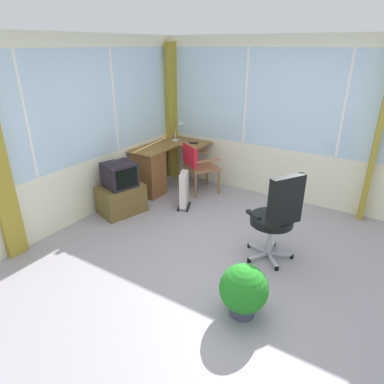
# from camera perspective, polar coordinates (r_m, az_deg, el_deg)

# --- Properties ---
(ground) EXTENTS (5.30, 5.46, 0.06)m
(ground) POSITION_cam_1_polar(r_m,az_deg,el_deg) (4.11, 4.88, -11.94)
(ground) COLOR gray
(north_window_panel) EXTENTS (4.30, 0.07, 2.51)m
(north_window_panel) POSITION_cam_1_polar(r_m,az_deg,el_deg) (4.92, -18.85, 9.43)
(north_window_panel) COLOR silver
(north_window_panel) RESTS_ON ground
(east_window_panel) EXTENTS (0.07, 4.46, 2.51)m
(east_window_panel) POSITION_cam_1_polar(r_m,az_deg,el_deg) (5.50, 16.23, 11.15)
(east_window_panel) COLOR silver
(east_window_panel) RESTS_ON ground
(curtain_corner) EXTENTS (0.24, 0.10, 2.41)m
(curtain_corner) POSITION_cam_1_polar(r_m,az_deg,el_deg) (6.32, -3.38, 13.14)
(curtain_corner) COLOR olive
(curtain_corner) RESTS_ON ground
(curtain_east_far) EXTENTS (0.24, 0.10, 2.41)m
(curtain_east_far) POSITION_cam_1_polar(r_m,az_deg,el_deg) (5.23, 28.88, 8.02)
(curtain_east_far) COLOR olive
(curtain_east_far) RESTS_ON ground
(desk) EXTENTS (1.27, 0.90, 0.78)m
(desk) POSITION_cam_1_polar(r_m,az_deg,el_deg) (5.72, -6.85, 3.76)
(desk) COLOR brown
(desk) RESTS_ON ground
(desk_lamp) EXTENTS (0.24, 0.20, 0.36)m
(desk_lamp) POSITION_cam_1_polar(r_m,az_deg,el_deg) (6.09, -2.02, 10.86)
(desk_lamp) COLOR #B2B7BC
(desk_lamp) RESTS_ON desk
(tv_remote) EXTENTS (0.11, 0.15, 0.02)m
(tv_remote) POSITION_cam_1_polar(r_m,az_deg,el_deg) (5.91, 0.25, 8.31)
(tv_remote) COLOR black
(tv_remote) RESTS_ON desk
(wooden_armchair) EXTENTS (0.67, 0.66, 0.87)m
(wooden_armchair) POSITION_cam_1_polar(r_m,az_deg,el_deg) (5.65, 0.59, 5.11)
(wooden_armchair) COLOR #915E3C
(wooden_armchair) RESTS_ON ground
(office_chair) EXTENTS (0.62, 0.60, 1.10)m
(office_chair) POSITION_cam_1_polar(r_m,az_deg,el_deg) (3.90, 14.30, -3.49)
(office_chair) COLOR #B7B7BF
(office_chair) RESTS_ON ground
(tv_on_stand) EXTENTS (0.74, 0.60, 0.79)m
(tv_on_stand) POSITION_cam_1_polar(r_m,az_deg,el_deg) (5.13, -11.94, 0.11)
(tv_on_stand) COLOR brown
(tv_on_stand) RESTS_ON ground
(space_heater) EXTENTS (0.37, 0.28, 0.59)m
(space_heater) POSITION_cam_1_polar(r_m,az_deg,el_deg) (5.22, -1.34, 0.43)
(space_heater) COLOR silver
(space_heater) RESTS_ON ground
(potted_plant) EXTENTS (0.46, 0.46, 0.53)m
(potted_plant) POSITION_cam_1_polar(r_m,az_deg,el_deg) (3.28, 8.75, -16.05)
(potted_plant) COLOR #3E4159
(potted_plant) RESTS_ON ground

